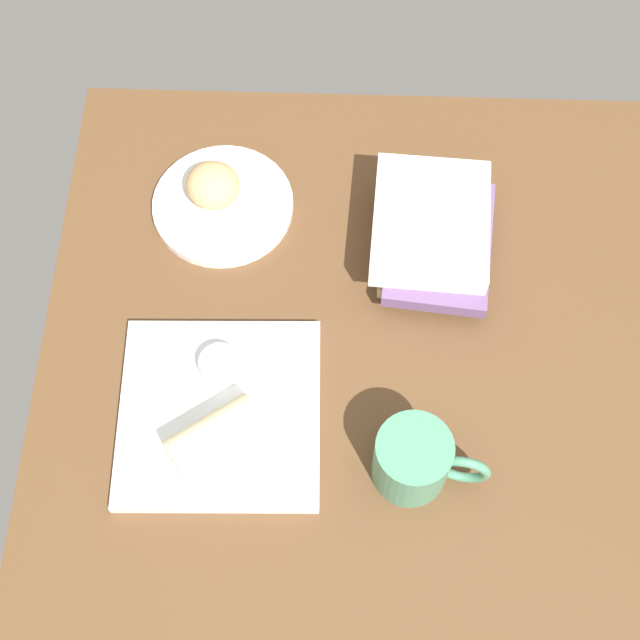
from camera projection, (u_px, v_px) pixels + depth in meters
The scene contains 8 objects.
dining_table at pixel (371, 433), 122.24cm from camera, with size 110.00×90.00×4.00cm, color brown.
round_plate at pixel (223, 205), 134.93cm from camera, with size 20.48×20.48×1.40cm, color white.
scone_pastry at pixel (213, 185), 132.16cm from camera, with size 7.77×7.54×5.77cm, color tan.
square_plate at pixel (220, 413), 120.48cm from camera, with size 25.97×25.97×1.60cm, color white.
sauce_cup at pixel (220, 365), 121.09cm from camera, with size 5.43×5.43×2.66cm.
breakfast_wrap at pixel (215, 438), 114.98cm from camera, with size 6.04×6.04×11.89cm, color beige.
book_stack at pixel (432, 233), 128.54cm from camera, with size 22.73×18.04×8.31cm.
coffee_mug at pixel (415, 460), 113.46cm from camera, with size 9.50×14.47×9.49cm.
Camera 1 is at (-41.26, 5.49, 118.09)cm, focal length 52.09 mm.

